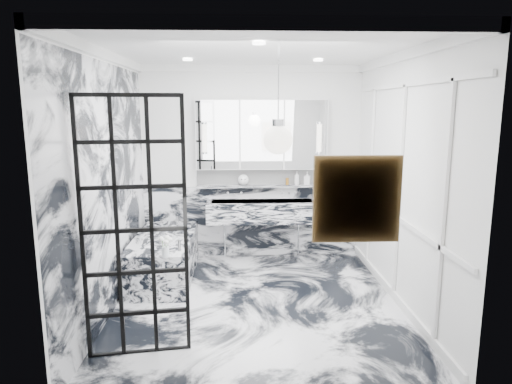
{
  "coord_description": "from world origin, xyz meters",
  "views": [
    {
      "loc": [
        -0.2,
        -4.87,
        2.22
      ],
      "look_at": [
        0.02,
        0.5,
        1.21
      ],
      "focal_mm": 32.0,
      "sensor_mm": 36.0,
      "label": 1
    }
  ],
  "objects_px": {
    "crittall_door": "(134,230)",
    "mirror_cabinet": "(262,135)",
    "bathtub": "(164,257)",
    "trough_sink": "(262,211)"
  },
  "relations": [
    {
      "from": "trough_sink",
      "to": "mirror_cabinet",
      "type": "height_order",
      "value": "mirror_cabinet"
    },
    {
      "from": "trough_sink",
      "to": "bathtub",
      "type": "relative_size",
      "value": 0.97
    },
    {
      "from": "crittall_door",
      "to": "trough_sink",
      "type": "distance_m",
      "value": 2.87
    },
    {
      "from": "crittall_door",
      "to": "bathtub",
      "type": "distance_m",
      "value": 2.08
    },
    {
      "from": "crittall_door",
      "to": "mirror_cabinet",
      "type": "relative_size",
      "value": 1.22
    },
    {
      "from": "crittall_door",
      "to": "mirror_cabinet",
      "type": "xyz_separation_m",
      "value": [
        1.25,
        2.72,
        0.66
      ]
    },
    {
      "from": "crittall_door",
      "to": "mirror_cabinet",
      "type": "height_order",
      "value": "mirror_cabinet"
    },
    {
      "from": "crittall_door",
      "to": "bathtub",
      "type": "xyz_separation_m",
      "value": [
        -0.07,
        1.89,
        -0.88
      ]
    },
    {
      "from": "crittall_door",
      "to": "trough_sink",
      "type": "xyz_separation_m",
      "value": [
        1.25,
        2.55,
        -0.43
      ]
    },
    {
      "from": "mirror_cabinet",
      "to": "bathtub",
      "type": "relative_size",
      "value": 1.15
    }
  ]
}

